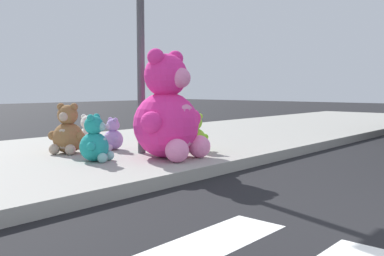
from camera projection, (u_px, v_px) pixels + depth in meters
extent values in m
cube|color=#9E9B93|center=(50.00, 161.00, 6.09)|extent=(28.00, 4.40, 0.15)
cylinder|color=#4C4C51|center=(141.00, 41.00, 6.16)|extent=(0.11, 0.11, 3.20)
sphere|color=#F22D93|center=(166.00, 125.00, 5.87)|extent=(0.89, 0.89, 0.89)
ellipsoid|color=pink|center=(185.00, 126.00, 5.68)|extent=(0.50, 0.24, 0.58)
sphere|color=#F22D93|center=(166.00, 75.00, 5.81)|extent=(0.58, 0.58, 0.58)
sphere|color=pink|center=(181.00, 78.00, 5.66)|extent=(0.27, 0.27, 0.27)
sphere|color=#F22D93|center=(175.00, 59.00, 5.95)|extent=(0.22, 0.22, 0.22)
sphere|color=#F22D93|center=(191.00, 119.00, 6.14)|extent=(0.28, 0.28, 0.28)
sphere|color=pink|center=(199.00, 146.00, 5.87)|extent=(0.31, 0.31, 0.31)
sphere|color=#F22D93|center=(156.00, 57.00, 5.62)|extent=(0.22, 0.22, 0.22)
sphere|color=#F22D93|center=(152.00, 122.00, 5.45)|extent=(0.28, 0.28, 0.28)
sphere|color=pink|center=(177.00, 151.00, 5.47)|extent=(0.31, 0.31, 0.31)
sphere|color=olive|center=(68.00, 138.00, 6.30)|extent=(0.44, 0.44, 0.44)
ellipsoid|color=tan|center=(63.00, 139.00, 6.14)|extent=(0.21, 0.26, 0.29)
sphere|color=olive|center=(68.00, 115.00, 6.27)|extent=(0.29, 0.29, 0.29)
sphere|color=tan|center=(64.00, 117.00, 6.15)|extent=(0.13, 0.13, 0.13)
sphere|color=olive|center=(74.00, 107.00, 6.24)|extent=(0.11, 0.11, 0.11)
sphere|color=olive|center=(80.00, 136.00, 6.20)|extent=(0.14, 0.14, 0.14)
sphere|color=tan|center=(70.00, 150.00, 6.11)|extent=(0.15, 0.15, 0.15)
sphere|color=olive|center=(61.00, 107.00, 6.28)|extent=(0.11, 0.11, 0.11)
sphere|color=olive|center=(53.00, 136.00, 6.28)|extent=(0.14, 0.14, 0.14)
sphere|color=tan|center=(54.00, 149.00, 6.15)|extent=(0.15, 0.15, 0.15)
sphere|color=teal|center=(94.00, 147.00, 5.58)|extent=(0.37, 0.37, 0.37)
ellipsoid|color=#7BBFBC|center=(104.00, 147.00, 5.55)|extent=(0.22, 0.17, 0.24)
sphere|color=teal|center=(94.00, 125.00, 5.56)|extent=(0.25, 0.25, 0.25)
sphere|color=#7BBFBC|center=(101.00, 126.00, 5.54)|extent=(0.11, 0.11, 0.11)
sphere|color=teal|center=(97.00, 117.00, 5.63)|extent=(0.09, 0.09, 0.09)
sphere|color=teal|center=(103.00, 143.00, 5.74)|extent=(0.12, 0.12, 0.12)
sphere|color=#7BBFBC|center=(109.00, 155.00, 5.66)|extent=(0.13, 0.13, 0.13)
sphere|color=teal|center=(91.00, 118.00, 5.47)|extent=(0.09, 0.09, 0.09)
sphere|color=teal|center=(91.00, 147.00, 5.40)|extent=(0.12, 0.12, 0.12)
sphere|color=#7BBFBC|center=(102.00, 158.00, 5.46)|extent=(0.13, 0.13, 0.13)
sphere|color=#8CD133|center=(195.00, 139.00, 6.52)|extent=(0.34, 0.34, 0.34)
ellipsoid|color=#B8DE87|center=(193.00, 138.00, 6.64)|extent=(0.19, 0.18, 0.22)
sphere|color=#8CD133|center=(195.00, 122.00, 6.50)|extent=(0.23, 0.23, 0.23)
sphere|color=#B8DE87|center=(194.00, 123.00, 6.59)|extent=(0.10, 0.10, 0.10)
sphere|color=#8CD133|center=(190.00, 116.00, 6.48)|extent=(0.09, 0.09, 0.09)
sphere|color=#8CD133|center=(184.00, 138.00, 6.53)|extent=(0.11, 0.11, 0.11)
sphere|color=#B8DE87|center=(187.00, 146.00, 6.66)|extent=(0.12, 0.12, 0.12)
sphere|color=#8CD133|center=(200.00, 116.00, 6.50)|extent=(0.09, 0.09, 0.09)
sphere|color=#8CD133|center=(205.00, 137.00, 6.58)|extent=(0.11, 0.11, 0.11)
sphere|color=#B8DE87|center=(199.00, 145.00, 6.69)|extent=(0.12, 0.12, 0.12)
sphere|color=red|center=(165.00, 135.00, 7.10)|extent=(0.37, 0.37, 0.37)
ellipsoid|color=#DB7B7B|center=(157.00, 134.00, 7.12)|extent=(0.21, 0.18, 0.24)
sphere|color=red|center=(165.00, 118.00, 7.08)|extent=(0.24, 0.24, 0.24)
sphere|color=#DB7B7B|center=(159.00, 119.00, 7.09)|extent=(0.11, 0.11, 0.11)
sphere|color=red|center=(164.00, 112.00, 6.99)|extent=(0.09, 0.09, 0.09)
sphere|color=red|center=(161.00, 134.00, 6.93)|extent=(0.11, 0.11, 0.11)
sphere|color=#DB7B7B|center=(155.00, 142.00, 7.03)|extent=(0.13, 0.13, 0.13)
sphere|color=red|center=(166.00, 112.00, 7.15)|extent=(0.09, 0.09, 0.09)
sphere|color=red|center=(164.00, 132.00, 7.28)|extent=(0.11, 0.11, 0.11)
sphere|color=#DB7B7B|center=(157.00, 141.00, 7.23)|extent=(0.13, 0.13, 0.13)
sphere|color=white|center=(88.00, 138.00, 6.84)|extent=(0.33, 0.33, 0.33)
ellipsoid|color=white|center=(83.00, 138.00, 6.74)|extent=(0.12, 0.19, 0.21)
sphere|color=white|center=(88.00, 122.00, 6.82)|extent=(0.21, 0.21, 0.21)
sphere|color=white|center=(84.00, 123.00, 6.74)|extent=(0.10, 0.10, 0.10)
sphere|color=white|center=(91.00, 117.00, 6.78)|extent=(0.08, 0.08, 0.08)
sphere|color=white|center=(94.00, 137.00, 6.74)|extent=(0.10, 0.10, 0.10)
sphere|color=white|center=(87.00, 146.00, 6.69)|extent=(0.11, 0.11, 0.11)
sphere|color=white|center=(84.00, 117.00, 6.84)|extent=(0.08, 0.08, 0.08)
sphere|color=white|center=(78.00, 136.00, 6.87)|extent=(0.10, 0.10, 0.10)
sphere|color=white|center=(78.00, 145.00, 6.76)|extent=(0.11, 0.11, 0.11)
sphere|color=#B28CD8|center=(113.00, 140.00, 6.65)|extent=(0.30, 0.30, 0.30)
ellipsoid|color=silver|center=(107.00, 140.00, 6.58)|extent=(0.08, 0.17, 0.20)
sphere|color=#B28CD8|center=(113.00, 125.00, 6.63)|extent=(0.20, 0.20, 0.20)
sphere|color=silver|center=(108.00, 126.00, 6.57)|extent=(0.09, 0.09, 0.09)
sphere|color=#B28CD8|center=(116.00, 120.00, 6.58)|extent=(0.08, 0.08, 0.08)
sphere|color=#B28CD8|center=(117.00, 139.00, 6.52)|extent=(0.09, 0.09, 0.09)
sphere|color=silver|center=(109.00, 147.00, 6.51)|extent=(0.10, 0.10, 0.10)
sphere|color=#B28CD8|center=(110.00, 120.00, 6.67)|extent=(0.08, 0.08, 0.08)
sphere|color=#B28CD8|center=(106.00, 138.00, 6.73)|extent=(0.09, 0.09, 0.09)
sphere|color=silver|center=(103.00, 146.00, 6.63)|extent=(0.10, 0.10, 0.10)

